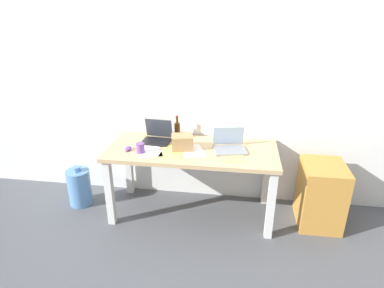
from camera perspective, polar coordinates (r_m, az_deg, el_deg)
name	(u,v)px	position (r m, az deg, el deg)	size (l,w,h in m)	color
ground_plane	(192,212)	(3.58, 0.00, -11.70)	(8.00, 8.00, 0.00)	#515459
back_wall	(198,83)	(3.43, 1.01, 10.61)	(5.20, 0.08, 2.60)	white
desk	(192,158)	(3.25, 0.00, -2.47)	(1.67, 0.72, 0.74)	tan
laptop_left	(157,137)	(3.39, -6.11, 1.28)	(0.30, 0.25, 0.22)	black
laptop_right	(229,145)	(3.20, 6.54, -0.25)	(0.35, 0.31, 0.21)	gray
beer_bottle	(177,130)	(3.44, -2.60, 2.52)	(0.06, 0.06, 0.24)	#47280F
computer_mouse	(128,149)	(3.23, -11.10, -0.80)	(0.06, 0.10, 0.03)	#724799
cardboard_box	(182,142)	(3.18, -1.71, 0.29)	(0.21, 0.16, 0.14)	tan
coffee_mug	(140,148)	(3.15, -8.99, -0.69)	(0.08, 0.08, 0.10)	#724799
paper_yellow_folder	(172,152)	(3.14, -3.53, -1.43)	(0.21, 0.30, 0.00)	#F4E06B
paper_sheet_front_right	(232,155)	(3.10, 6.93, -1.93)	(0.21, 0.30, 0.00)	#F4E06B
paper_sheet_front_left	(150,151)	(3.18, -7.32, -1.24)	(0.21, 0.30, 0.00)	white
paper_sheet_center	(193,151)	(3.16, 0.09, -1.23)	(0.21, 0.30, 0.00)	white
water_cooler_jug	(80,187)	(3.81, -19.03, -7.10)	(0.25, 0.25, 0.45)	#598CC6
filing_cabinet	(320,194)	(3.50, 21.49, -8.18)	(0.40, 0.48, 0.64)	#C68938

